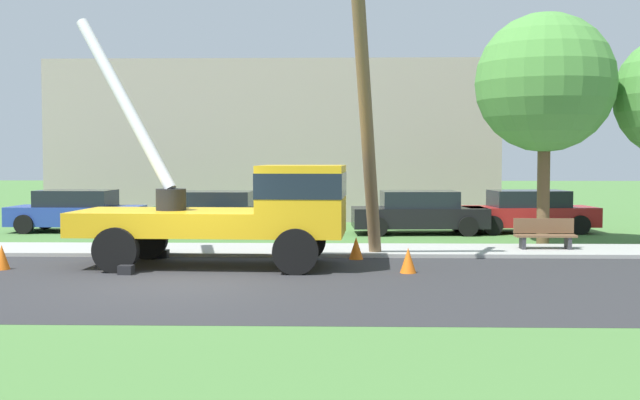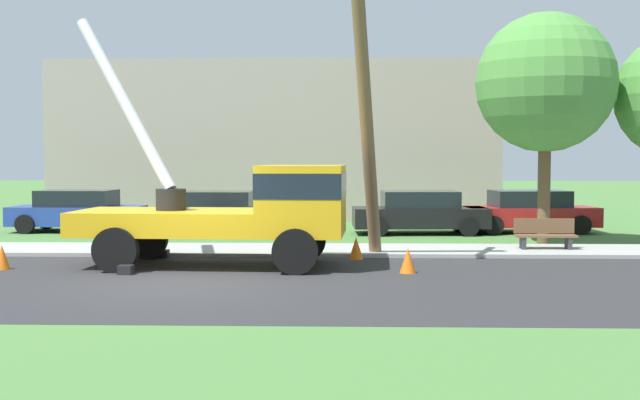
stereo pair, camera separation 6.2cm
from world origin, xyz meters
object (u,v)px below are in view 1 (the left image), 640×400
(parked_sedan_black, at_px, (419,212))
(parked_sedan_red, at_px, (528,211))
(traffic_cone_behind, at_px, (2,257))
(parked_sedan_green, at_px, (214,213))
(traffic_cone_ahead, at_px, (408,260))
(traffic_cone_curbside, at_px, (356,248))
(parked_sedan_blue, at_px, (77,211))
(roadside_tree_near, at_px, (545,83))
(leaning_utility_pole, at_px, (363,78))
(utility_truck, at_px, (247,206))
(park_bench, at_px, (545,235))

(parked_sedan_black, bearing_deg, parked_sedan_red, 8.93)
(traffic_cone_behind, xyz_separation_m, parked_sedan_green, (3.47, 8.39, 0.43))
(traffic_cone_ahead, xyz_separation_m, traffic_cone_behind, (-9.12, 0.29, 0.00))
(traffic_cone_curbside, relative_size, parked_sedan_red, 0.12)
(traffic_cone_behind, distance_m, parked_sedan_green, 9.09)
(parked_sedan_blue, distance_m, roadside_tree_near, 15.84)
(parked_sedan_green, bearing_deg, leaning_utility_pole, -55.73)
(utility_truck, xyz_separation_m, traffic_cone_behind, (-5.47, -0.69, -1.13))
(utility_truck, height_order, traffic_cone_ahead, utility_truck)
(roadside_tree_near, bearing_deg, park_bench, -102.51)
(leaning_utility_pole, bearing_deg, traffic_cone_ahead, -62.01)
(parked_sedan_blue, bearing_deg, traffic_cone_behind, -81.50)
(traffic_cone_behind, bearing_deg, parked_sedan_black, 40.66)
(traffic_cone_behind, relative_size, parked_sedan_black, 0.12)
(leaning_utility_pole, distance_m, traffic_cone_behind, 9.28)
(traffic_cone_ahead, bearing_deg, park_bench, 44.91)
(parked_sedan_black, height_order, park_bench, parked_sedan_black)
(traffic_cone_curbside, bearing_deg, traffic_cone_ahead, -64.98)
(traffic_cone_behind, distance_m, parked_sedan_black, 13.50)
(traffic_cone_curbside, relative_size, parked_sedan_black, 0.12)
(utility_truck, distance_m, roadside_tree_near, 9.90)
(traffic_cone_ahead, relative_size, park_bench, 0.35)
(traffic_cone_ahead, height_order, roadside_tree_near, roadside_tree_near)
(traffic_cone_behind, height_order, parked_sedan_green, parked_sedan_green)
(parked_sedan_green, distance_m, park_bench, 10.72)
(traffic_cone_behind, distance_m, parked_sedan_red, 16.83)
(parked_sedan_blue, height_order, parked_sedan_black, same)
(leaning_utility_pole, distance_m, parked_sedan_blue, 12.87)
(traffic_cone_ahead, distance_m, traffic_cone_behind, 9.13)
(traffic_cone_curbside, bearing_deg, parked_sedan_red, 50.96)
(parked_sedan_black, bearing_deg, utility_truck, -120.44)
(leaning_utility_pole, distance_m, parked_sedan_green, 9.15)
(leaning_utility_pole, bearing_deg, utility_truck, -163.86)
(parked_sedan_black, height_order, parked_sedan_red, same)
(traffic_cone_ahead, bearing_deg, traffic_cone_behind, 178.15)
(leaning_utility_pole, distance_m, parked_sedan_red, 10.47)
(parked_sedan_green, bearing_deg, parked_sedan_black, 3.38)
(traffic_cone_curbside, height_order, park_bench, park_bench)
(leaning_utility_pole, bearing_deg, parked_sedan_green, 124.27)
(parked_sedan_blue, bearing_deg, park_bench, -21.15)
(parked_sedan_blue, bearing_deg, parked_sedan_black, -2.27)
(park_bench, bearing_deg, traffic_cone_behind, -164.39)
(utility_truck, distance_m, parked_sedan_green, 7.99)
(leaning_utility_pole, height_order, park_bench, leaning_utility_pole)
(traffic_cone_curbside, distance_m, park_bench, 5.31)
(parked_sedan_black, xyz_separation_m, park_bench, (2.85, -5.13, -0.25))
(leaning_utility_pole, height_order, traffic_cone_curbside, leaning_utility_pole)
(traffic_cone_behind, relative_size, roadside_tree_near, 0.08)
(roadside_tree_near, bearing_deg, leaning_utility_pole, -142.81)
(utility_truck, relative_size, leaning_utility_pole, 0.78)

